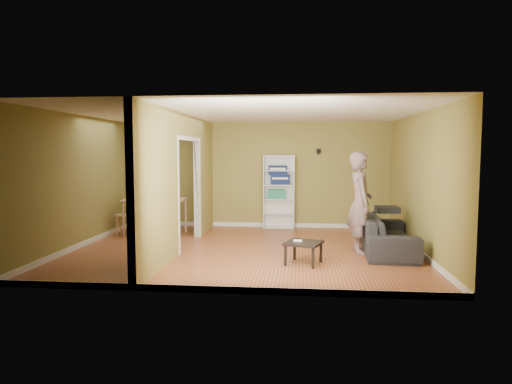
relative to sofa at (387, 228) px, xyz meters
The scene contains 15 objects.
room_shell 2.84m from the sofa, behind, with size 6.50×6.50×6.50m.
partition 4.00m from the sofa, behind, with size 0.22×5.50×2.60m, color olive, non-canonical shape.
wall_speaker 3.20m from the sofa, 114.94° to the left, with size 0.10×0.10×0.10m, color black.
sofa is the anchor object (origin of this frame).
person 0.88m from the sofa, 160.46° to the right, with size 0.63×0.80×2.21m, color slate.
bookshelf 3.33m from the sofa, 130.90° to the left, with size 0.76×0.33×1.80m.
paper_box_teal 3.32m from the sofa, 132.13° to the left, with size 0.43×0.28×0.22m, color #267976.
paper_box_navy_b 3.33m from the sofa, 130.99° to the left, with size 0.46×0.30×0.24m, color navy.
paper_box_navy_c 3.43m from the sofa, 131.81° to the left, with size 0.44×0.29×0.23m, color navy.
coffee_table 1.95m from the sofa, 144.36° to the right, with size 0.57×0.57×0.38m.
game_controller 2.01m from the sofa, 146.62° to the right, with size 0.14×0.04×0.03m, color white.
dining_table 5.11m from the sofa, 164.86° to the left, with size 1.31×0.87×0.82m.
chair_left 5.75m from the sofa, 167.42° to the left, with size 0.43×0.43×0.95m, color tan, non-canonical shape.
chair_near 4.98m from the sofa, behind, with size 0.45×0.45×0.99m, color #D0AE8A, non-canonical shape.
chair_far 5.23m from the sofa, 158.81° to the left, with size 0.47×0.47×1.02m, color tan, non-canonical shape.
Camera 1 is at (1.04, -8.59, 1.87)m, focal length 32.00 mm.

